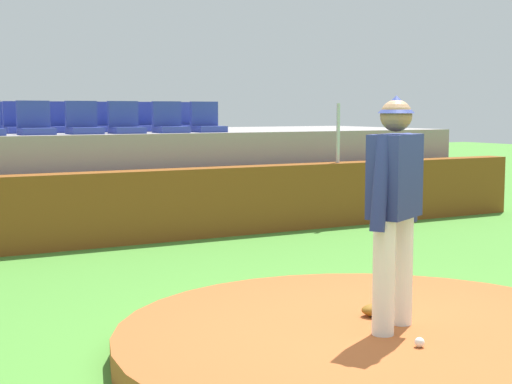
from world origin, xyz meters
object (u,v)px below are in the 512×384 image
Objects in this scene: pitcher at (395,195)px; stadium_chair_3 at (125,123)px; stadium_chair_8 at (66,123)px; fielding_glove at (379,310)px; stadium_chair_2 at (83,124)px; stadium_chair_4 at (169,123)px; stadium_chair_5 at (207,123)px; stadium_chair_11 at (186,122)px; stadium_chair_13 at (8,122)px; stadium_chair_10 at (147,122)px; stadium_chair_17 at (164,121)px; stadium_chair_15 at (89,122)px; stadium_chair_14 at (51,122)px; stadium_chair_1 at (35,124)px; stadium_chair_16 at (129,121)px; baseball at (420,342)px; stadium_chair_9 at (107,122)px; stadium_chair_7 at (20,123)px.

pitcher is 3.66× the size of stadium_chair_3.
fielding_glove is at bearing 94.31° from stadium_chair_8.
stadium_chair_8 is (-0.01, 0.89, 0.00)m from stadium_chair_2.
stadium_chair_5 is at bearing -176.22° from stadium_chair_4.
stadium_chair_13 is at bearing -17.26° from stadium_chair_11.
fielding_glove is 7.60m from stadium_chair_10.
stadium_chair_15 is at bearing 0.06° from stadium_chair_17.
stadium_chair_10 and stadium_chair_14 have the same top height.
stadium_chair_1 is 1.77m from stadium_chair_13.
pitcher is at bearing -88.13° from fielding_glove.
fielding_glove is at bearing 89.06° from stadium_chair_3.
stadium_chair_10 and stadium_chair_16 have the same top height.
stadium_chair_10 is at bearing 82.41° from baseball.
fielding_glove is at bearing 82.62° from stadium_chair_4.
pitcher is 24.72× the size of baseball.
stadium_chair_2 and stadium_chair_3 have the same top height.
stadium_chair_9 and stadium_chair_17 have the same top height.
stadium_chair_14 is at bearing -111.39° from stadium_chair_1.
stadium_chair_10 is at bearing -179.44° from stadium_chair_7.
stadium_chair_1 and stadium_chair_3 have the same top height.
baseball is at bearing -132.92° from pitcher.
stadium_chair_5 is 1.00× the size of stadium_chair_17.
pitcher is 6.98m from stadium_chair_1.
stadium_chair_13 is at bearing -89.11° from stadium_chair_1.
stadium_chair_2 is at bearing 90.70° from stadium_chair_8.
stadium_chair_17 is (2.77, 1.79, 0.00)m from stadium_chair_1.
stadium_chair_17 is (1.50, 8.32, 1.46)m from fielding_glove.
stadium_chair_13 is at bearing 123.37° from fielding_glove.
stadium_chair_15 is (0.65, 0.90, 0.00)m from stadium_chair_8.
stadium_chair_11 is at bearing -127.66° from stadium_chair_4.
stadium_chair_3 is 2.29m from stadium_chair_13.
stadium_chair_4 is at bearing 127.37° from stadium_chair_9.
stadium_chair_3 is at bearing 68.53° from stadium_chair_16.
stadium_chair_7 is at bearing -17.08° from stadium_chair_5.
stadium_chair_17 is (-0.03, 1.79, 0.00)m from stadium_chair_5.
fielding_glove is at bearing 84.33° from stadium_chair_16.
stadium_chair_9 is 1.00× the size of stadium_chair_17.
stadium_chair_8 is 1.12m from stadium_chair_15.
stadium_chair_14 is (-0.44, 8.63, 0.45)m from pitcher.
stadium_chair_8 is at bearing 118.80° from fielding_glove.
stadium_chair_17 is at bearing 51.46° from pitcher.
stadium_chair_1 and stadium_chair_11 have the same top height.
stadium_chair_11 is at bearing 128.58° from stadium_chair_16.
stadium_chair_3 is at bearing 147.00° from stadium_chair_7.
stadium_chair_17 is at bearing -156.28° from stadium_chair_8.
stadium_chair_2 is 1.39m from stadium_chair_4.
stadium_chair_10 is at bearing -89.08° from stadium_chair_4.
pitcher is at bearing 99.28° from stadium_chair_1.
stadium_chair_17 is at bearing -89.16° from stadium_chair_5.
baseball is 8.55m from stadium_chair_11.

